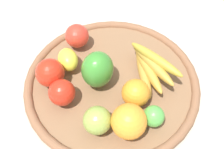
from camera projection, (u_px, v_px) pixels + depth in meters
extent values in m
plane|color=#BBAD9A|center=(112.00, 87.00, 0.75)|extent=(2.40, 2.40, 0.00)
cylinder|color=brown|center=(112.00, 84.00, 0.74)|extent=(0.45, 0.45, 0.02)
torus|color=brown|center=(112.00, 82.00, 0.73)|extent=(0.46, 0.46, 0.02)
sphere|color=red|center=(62.00, 92.00, 0.65)|extent=(0.09, 0.09, 0.07)
ellipsoid|color=#3A862D|center=(97.00, 69.00, 0.67)|extent=(0.11, 0.12, 0.10)
ellipsoid|color=#B68633|center=(143.00, 72.00, 0.71)|extent=(0.17, 0.07, 0.03)
ellipsoid|color=#BC8B32|center=(148.00, 69.00, 0.71)|extent=(0.17, 0.04, 0.03)
ellipsoid|color=#AF8733|center=(153.00, 64.00, 0.70)|extent=(0.17, 0.06, 0.03)
ellipsoid|color=#AB902E|center=(156.00, 59.00, 0.70)|extent=(0.16, 0.09, 0.03)
sphere|color=red|center=(77.00, 36.00, 0.77)|extent=(0.07, 0.07, 0.07)
sphere|color=#8CA244|center=(97.00, 120.00, 0.61)|extent=(0.09, 0.09, 0.07)
sphere|color=red|center=(50.00, 73.00, 0.68)|extent=(0.10, 0.10, 0.07)
ellipsoid|color=yellow|center=(68.00, 60.00, 0.72)|extent=(0.07, 0.05, 0.05)
sphere|color=orange|center=(136.00, 93.00, 0.65)|extent=(0.10, 0.10, 0.07)
sphere|color=#52AB44|center=(154.00, 116.00, 0.62)|extent=(0.06, 0.06, 0.05)
sphere|color=orange|center=(129.00, 121.00, 0.60)|extent=(0.09, 0.09, 0.08)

